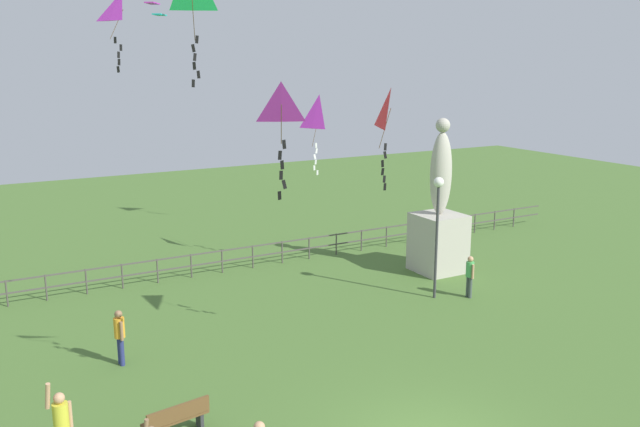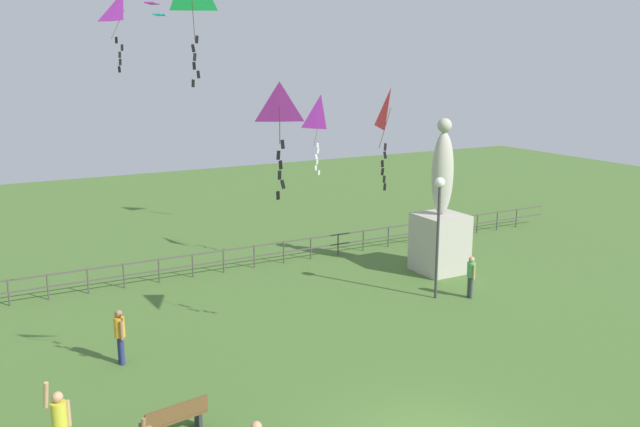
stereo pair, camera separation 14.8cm
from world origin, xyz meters
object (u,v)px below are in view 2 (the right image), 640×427
at_px(statue_monument, 440,226).
at_px(person_1, 60,423).
at_px(park_bench, 175,418).
at_px(kite_7, 280,111).
at_px(kite_2, 321,115).
at_px(lamppost, 439,211).
at_px(kite_0, 390,112).
at_px(kite_6, 124,12).
at_px(person_4, 120,333).
at_px(person_5, 471,274).

xyz_separation_m(statue_monument, person_1, (-15.35, -6.89, -0.88)).
xyz_separation_m(statue_monument, park_bench, (-12.95, -6.91, -1.42)).
xyz_separation_m(person_1, kite_7, (4.79, -0.64, 6.24)).
bearing_deg(statue_monument, person_1, -155.82).
bearing_deg(park_bench, person_1, 179.47).
relative_size(park_bench, kite_2, 0.49).
distance_m(park_bench, kite_2, 14.58).
bearing_deg(lamppost, kite_0, -144.11).
distance_m(person_1, kite_0, 10.86).
relative_size(kite_0, kite_2, 0.89).
xyz_separation_m(kite_0, kite_6, (-5.24, 6.96, 2.79)).
bearing_deg(person_4, park_bench, -87.13).
height_order(statue_monument, kite_6, kite_6).
xyz_separation_m(lamppost, kite_0, (-4.27, -3.09, 3.76)).
xyz_separation_m(person_1, person_4, (2.17, 4.38, -0.08)).
bearing_deg(kite_0, kite_7, -154.57).
bearing_deg(kite_6, person_1, -114.22).
height_order(kite_0, kite_6, kite_6).
bearing_deg(person_1, kite_7, -7.59).
height_order(person_1, person_5, person_1).
bearing_deg(person_4, person_5, -2.40).
bearing_deg(person_1, park_bench, -0.53).
relative_size(lamppost, kite_6, 1.85).
xyz_separation_m(statue_monument, kite_6, (-11.61, 1.42, 7.86)).
height_order(park_bench, person_1, person_1).
xyz_separation_m(statue_monument, lamppost, (-2.10, -2.45, 1.31)).
xyz_separation_m(person_4, kite_0, (6.81, -3.03, 6.04)).
relative_size(person_1, kite_0, 0.72).
bearing_deg(kite_6, statue_monument, -6.96).
bearing_deg(lamppost, person_4, -179.70).
distance_m(statue_monument, lamppost, 3.48).
bearing_deg(statue_monument, person_4, -169.22).
relative_size(park_bench, person_1, 0.77).
relative_size(statue_monument, kite_7, 2.45).
relative_size(lamppost, kite_7, 1.75).
xyz_separation_m(statue_monument, person_4, (-13.17, -2.51, -0.96)).
xyz_separation_m(park_bench, kite_2, (9.11, 9.83, 5.73)).
xyz_separation_m(person_4, kite_7, (2.62, -5.02, 6.32)).
bearing_deg(kite_7, person_1, 172.41).
bearing_deg(person_5, park_bench, -161.96).
distance_m(person_4, kite_2, 12.02).
distance_m(park_bench, kite_6, 12.54).
xyz_separation_m(person_5, kite_0, (-5.37, -2.52, 6.07)).
height_order(lamppost, person_4, lamppost).
bearing_deg(kite_6, kite_7, -83.28).
distance_m(person_1, kite_2, 15.99).
xyz_separation_m(person_1, person_5, (14.35, 3.87, -0.12)).
relative_size(person_1, kite_2, 0.64).
bearing_deg(kite_6, kite_0, -53.00).
bearing_deg(person_1, person_4, 63.63).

